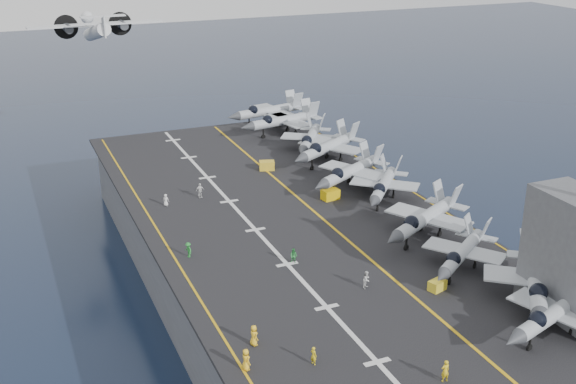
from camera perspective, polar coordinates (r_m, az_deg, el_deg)
name	(u,v)px	position (r m, az deg, el deg)	size (l,w,h in m)	color
ground	(300,295)	(94.60, 0.95, -8.17)	(500.00, 500.00, 0.00)	#142135
hull	(300,261)	(92.25, 0.97, -5.47)	(36.00, 90.00, 10.00)	#56595E
flight_deck	(300,224)	(90.03, 0.99, -2.51)	(38.00, 92.00, 0.40)	black
foul_line	(322,218)	(91.10, 2.72, -2.09)	(0.35, 90.00, 0.02)	gold
landing_centerline	(255,230)	(87.89, -2.60, -2.99)	(0.50, 90.00, 0.02)	silver
deck_edge_port	(167,245)	(85.11, -9.57, -4.13)	(0.25, 90.00, 0.02)	gold
deck_edge_stbd	(427,200)	(98.32, 10.91, -0.66)	(0.25, 90.00, 0.02)	gold
fighter_jet_0	(555,312)	(70.33, 20.35, -8.86)	(15.88, 13.00, 4.76)	#9BA4AB
fighter_jet_1	(536,280)	(74.90, 19.00, -6.57)	(16.99, 17.91, 5.19)	#9FA9B0
fighter_jet_2	(462,251)	(79.45, 13.62, -4.59)	(15.62, 14.64, 4.52)	#8C939B
fighter_jet_3	(425,217)	(86.25, 10.78, -1.96)	(18.14, 16.19, 5.26)	gray
fighter_jet_4	(384,184)	(96.58, 7.57, 0.63)	(15.77, 16.22, 4.72)	#9BA3A9
fighter_jet_5	(351,170)	(100.61, 4.97, 1.72)	(17.70, 15.81, 5.13)	gray
fighter_jet_6	(328,146)	(110.72, 3.20, 3.66)	(18.46, 16.65, 5.34)	#9EA4AD
fighter_jet_7	(310,137)	(115.60, 1.77, 4.35)	(15.90, 17.14, 4.95)	#8E949D
fighter_jet_8	(284,120)	(124.99, -0.32, 5.75)	(16.93, 12.93, 5.29)	#9BA1AA
tow_cart_a	(437,285)	(75.73, 11.71, -7.23)	(2.05, 1.64, 1.07)	yellow
tow_cart_b	(330,194)	(96.97, 3.36, -0.19)	(2.47, 1.80, 1.36)	#DDB108
tow_cart_c	(267,165)	(108.00, -1.68, 2.11)	(2.56, 2.05, 1.34)	gold
crew_0	(254,335)	(65.34, -2.72, -11.25)	(1.06, 1.35, 1.99)	yellow
crew_1	(314,355)	(62.96, 2.03, -12.79)	(1.03, 1.22, 1.72)	gold
crew_2	(294,256)	(79.41, 0.45, -5.07)	(1.20, 1.24, 1.74)	green
crew_3	(188,250)	(81.51, -7.89, -4.55)	(0.94, 1.20, 1.77)	#20892F
crew_4	(200,190)	(97.92, -6.98, 0.12)	(1.37, 1.04, 2.06)	silver
crew_5	(166,200)	(95.95, -9.63, -0.62)	(1.17, 1.06, 1.63)	silver
crew_6	(445,371)	(62.20, 12.32, -13.64)	(1.25, 0.87, 2.01)	yellow
crew_7	(367,279)	(74.88, 6.24, -6.88)	(1.34, 1.26, 1.87)	silver
transport_plane	(97,32)	(131.18, -14.88, 12.11)	(23.24, 16.25, 5.38)	silver
fighter_jet_9	(269,110)	(131.31, -1.51, 6.50)	(16.93, 12.93, 5.29)	#9BA1AA
crew_8	(246,360)	(62.28, -3.35, -13.09)	(1.06, 1.35, 1.99)	yellow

